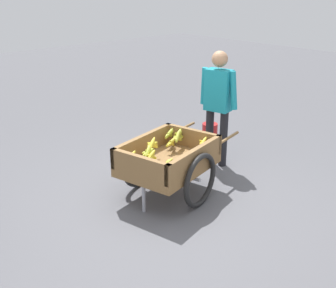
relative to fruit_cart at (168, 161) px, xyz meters
name	(u,v)px	position (x,y,z in m)	size (l,w,h in m)	color
ground_plane	(168,211)	(0.27, 0.28, -0.44)	(24.00, 24.00, 0.00)	#56565B
fruit_cart	(168,161)	(0.00, 0.00, 0.00)	(1.77, 1.10, 0.74)	olive
vendor_person	(218,99)	(-1.12, -0.23, 0.50)	(0.27, 0.55, 1.58)	black
plastic_bucket	(210,130)	(-1.87, -1.01, -0.33)	(0.25, 0.25, 0.22)	#B21E1E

